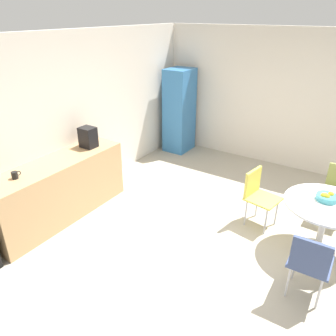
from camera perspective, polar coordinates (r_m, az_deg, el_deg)
ground_plane at (r=4.49m, az=13.14°, el=-14.14°), size 6.00×6.00×0.00m
wall_back at (r=5.43m, az=-16.48°, el=8.32°), size 6.00×0.10×2.60m
wall_side_right at (r=6.60m, az=23.86°, el=10.20°), size 0.10×6.00×2.60m
counter_block at (r=5.09m, az=-18.53°, el=-3.60°), size 2.16×0.60×0.90m
locker_cabinet at (r=7.15m, az=1.99°, el=9.96°), size 0.60×0.50×1.77m
round_table at (r=4.51m, az=25.83°, el=-7.16°), size 1.03×1.03×0.72m
chair_yellow at (r=4.81m, az=15.38°, el=-3.95°), size 0.49×0.49×0.83m
chair_navy at (r=3.77m, az=23.55°, el=-14.68°), size 0.43×0.43×0.83m
fruit_bowl at (r=4.48m, az=26.01°, el=-4.60°), size 0.26×0.26×0.11m
mug_white at (r=4.59m, az=-25.18°, el=-1.13°), size 0.13×0.08×0.09m
mug_green at (r=5.35m, az=-12.80°, el=4.51°), size 0.13×0.08×0.09m
coffee_maker at (r=5.24m, az=-13.79°, el=5.23°), size 0.20×0.24×0.32m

